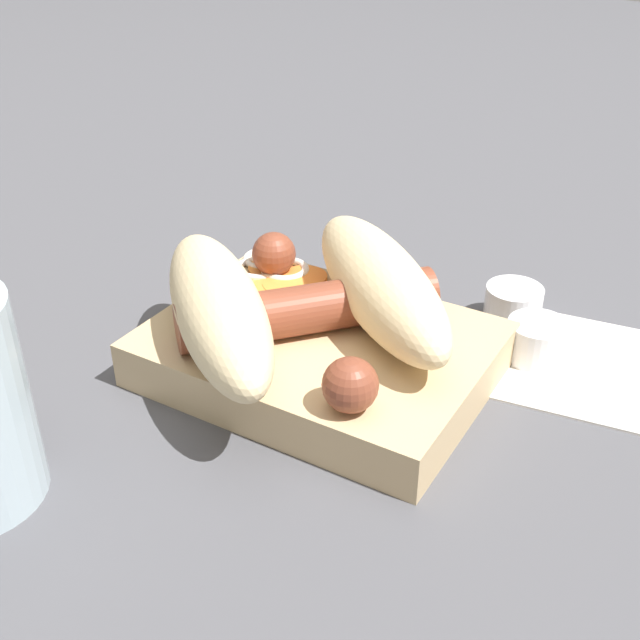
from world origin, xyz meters
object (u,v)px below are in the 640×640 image
(sausage, at_px, (307,311))
(bread_roll, at_px, (301,296))
(condiment_cup_near, at_px, (536,343))
(condiment_cup_far, at_px, (513,307))
(food_tray, at_px, (320,354))

(sausage, bearing_deg, bread_roll, 23.62)
(bread_roll, xyz_separation_m, sausage, (-0.00, -0.00, -0.01))
(bread_roll, relative_size, condiment_cup_near, 5.97)
(condiment_cup_far, bearing_deg, food_tray, 55.83)
(bread_roll, relative_size, sausage, 1.57)
(condiment_cup_near, bearing_deg, condiment_cup_far, -52.54)
(bread_roll, distance_m, sausage, 0.01)
(sausage, height_order, condiment_cup_far, sausage)
(food_tray, distance_m, sausage, 0.03)
(sausage, distance_m, condiment_cup_far, 0.16)
(bread_roll, bearing_deg, condiment_cup_near, -143.98)
(condiment_cup_near, xyz_separation_m, condiment_cup_far, (0.03, -0.04, 0.00))
(bread_roll, xyz_separation_m, condiment_cup_far, (-0.10, -0.13, -0.04))
(condiment_cup_near, height_order, condiment_cup_far, same)
(bread_roll, bearing_deg, condiment_cup_far, -126.73)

